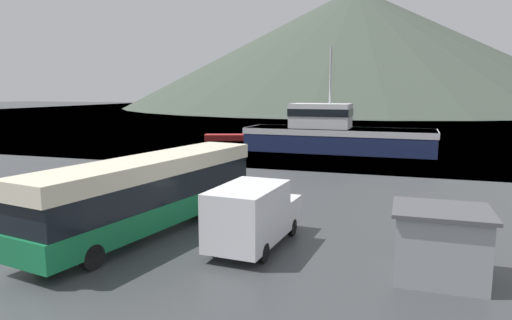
{
  "coord_description": "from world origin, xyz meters",
  "views": [
    {
      "loc": [
        8.54,
        -8.02,
        6.01
      ],
      "look_at": [
        0.37,
        16.96,
        2.0
      ],
      "focal_mm": 32.0,
      "sensor_mm": 36.0,
      "label": 1
    }
  ],
  "objects_px": {
    "storage_bin": "(119,191)",
    "small_boat": "(233,137)",
    "fishing_boat": "(335,134)",
    "dock_kiosk": "(440,244)",
    "tour_bus": "(152,190)",
    "delivery_van": "(253,214)"
  },
  "relations": [
    {
      "from": "storage_bin",
      "to": "small_boat",
      "type": "relative_size",
      "value": 0.19
    },
    {
      "from": "fishing_boat",
      "to": "dock_kiosk",
      "type": "relative_size",
      "value": 6.16
    },
    {
      "from": "small_boat",
      "to": "storage_bin",
      "type": "bearing_deg",
      "value": -9.5
    },
    {
      "from": "storage_bin",
      "to": "small_boat",
      "type": "bearing_deg",
      "value": 99.76
    },
    {
      "from": "tour_bus",
      "to": "dock_kiosk",
      "type": "relative_size",
      "value": 4.24
    },
    {
      "from": "delivery_van",
      "to": "fishing_boat",
      "type": "height_order",
      "value": "fishing_boat"
    },
    {
      "from": "storage_bin",
      "to": "dock_kiosk",
      "type": "xyz_separation_m",
      "value": [
        15.85,
        -5.54,
        0.57
      ]
    },
    {
      "from": "tour_bus",
      "to": "fishing_boat",
      "type": "bearing_deg",
      "value": 92.73
    },
    {
      "from": "tour_bus",
      "to": "delivery_van",
      "type": "bearing_deg",
      "value": 2.81
    },
    {
      "from": "delivery_van",
      "to": "small_boat",
      "type": "height_order",
      "value": "delivery_van"
    },
    {
      "from": "dock_kiosk",
      "to": "small_boat",
      "type": "relative_size",
      "value": 0.43
    },
    {
      "from": "delivery_van",
      "to": "small_boat",
      "type": "relative_size",
      "value": 0.78
    },
    {
      "from": "tour_bus",
      "to": "fishing_boat",
      "type": "relative_size",
      "value": 0.69
    },
    {
      "from": "tour_bus",
      "to": "fishing_boat",
      "type": "height_order",
      "value": "fishing_boat"
    },
    {
      "from": "fishing_boat",
      "to": "dock_kiosk",
      "type": "bearing_deg",
      "value": 15.5
    },
    {
      "from": "tour_bus",
      "to": "delivery_van",
      "type": "xyz_separation_m",
      "value": [
        4.77,
        -0.6,
        -0.5
      ]
    },
    {
      "from": "delivery_van",
      "to": "dock_kiosk",
      "type": "xyz_separation_m",
      "value": [
        6.64,
        -1.04,
        -0.13
      ]
    },
    {
      "from": "delivery_van",
      "to": "fishing_boat",
      "type": "xyz_separation_m",
      "value": [
        -1.15,
        29.04,
        0.48
      ]
    },
    {
      "from": "fishing_boat",
      "to": "dock_kiosk",
      "type": "distance_m",
      "value": 31.07
    },
    {
      "from": "small_boat",
      "to": "delivery_van",
      "type": "bearing_deg",
      "value": 2.96
    },
    {
      "from": "delivery_van",
      "to": "small_boat",
      "type": "distance_m",
      "value": 38.58
    },
    {
      "from": "fishing_boat",
      "to": "small_boat",
      "type": "relative_size",
      "value": 2.63
    }
  ]
}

